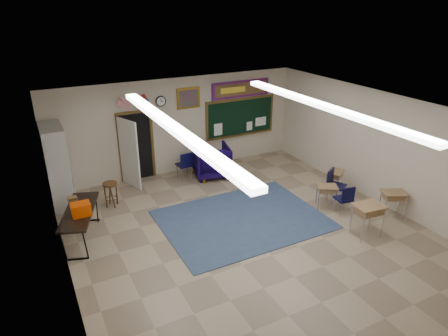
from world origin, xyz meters
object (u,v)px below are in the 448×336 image
student_desk_front_right (334,181)px  folding_table (81,224)px  wingback_armchair (211,161)px  student_desk_front_left (326,195)px  wooden_stool (111,194)px

student_desk_front_right → folding_table: 6.89m
folding_table → wingback_armchair: bearing=43.2°
wingback_armchair → folding_table: size_ratio=0.57×
student_desk_front_left → wooden_stool: 5.75m
student_desk_front_left → student_desk_front_right: student_desk_front_right is taller
wingback_armchair → student_desk_front_left: 3.74m
student_desk_front_right → wooden_stool: bearing=126.6°
student_desk_front_left → wooden_stool: wooden_stool is taller
folding_table → student_desk_front_left: bearing=6.2°
folding_table → wooden_stool: size_ratio=2.85×
folding_table → wooden_stool: 1.64m
student_desk_front_left → folding_table: size_ratio=0.34×
student_desk_front_right → student_desk_front_left: bearing=-177.3°
student_desk_front_right → wooden_stool: (-5.87, 2.13, -0.02)m
student_desk_front_left → wooden_stool: bearing=-178.4°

